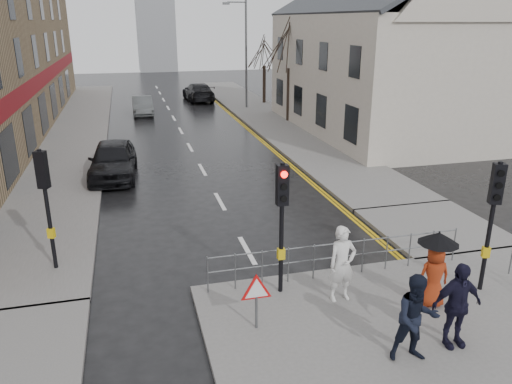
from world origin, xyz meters
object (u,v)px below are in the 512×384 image
pedestrian_b (416,319)px  car_parked (113,160)px  pedestrian_a (342,264)px  car_mid (143,106)px  pedestrian_d (457,305)px  pedestrian_with_umbrella (435,265)px

pedestrian_b → car_parked: size_ratio=0.39×
pedestrian_a → car_mid: size_ratio=0.47×
pedestrian_d → pedestrian_b: bearing=-166.3°
pedestrian_a → car_mid: bearing=94.1°
pedestrian_a → pedestrian_d: (1.55, -2.29, -0.01)m
pedestrian_b → pedestrian_with_umbrella: pedestrian_with_umbrella is taller
pedestrian_b → car_mid: bearing=107.7°
pedestrian_a → car_mid: 28.22m
pedestrian_a → pedestrian_with_umbrella: 2.17m
pedestrian_b → car_mid: size_ratio=0.46×
car_parked → pedestrian_with_umbrella: bearing=-56.5°
pedestrian_b → car_mid: (-4.07, 30.50, -0.41)m
pedestrian_d → car_parked: (-7.08, 14.61, -0.27)m
pedestrian_a → pedestrian_d: 2.77m
pedestrian_with_umbrella → car_mid: 29.34m
pedestrian_b → pedestrian_with_umbrella: bearing=58.1°
pedestrian_d → car_mid: 30.71m
pedestrian_a → pedestrian_d: bearing=-59.0°
pedestrian_b → car_parked: pedestrian_b is taller
pedestrian_a → pedestrian_d: size_ratio=1.01×
pedestrian_with_umbrella → pedestrian_b: bearing=-132.0°
pedestrian_b → pedestrian_with_umbrella: 2.30m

